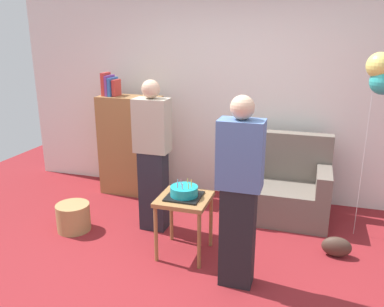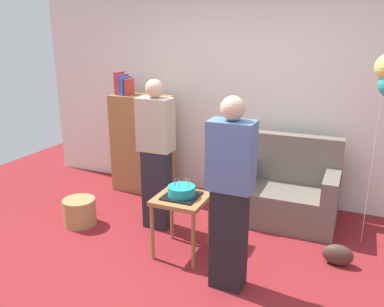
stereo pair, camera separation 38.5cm
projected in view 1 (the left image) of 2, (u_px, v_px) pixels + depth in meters
name	position (u px, v px, depth m)	size (l,w,h in m)	color
ground_plane	(189.00, 276.00, 3.53)	(8.00, 8.00, 0.00)	maroon
wall_back	(238.00, 93.00, 5.01)	(6.00, 0.10, 2.70)	silver
couch	(280.00, 188.00, 4.62)	(1.10, 0.70, 0.96)	#6B6056
bookshelf	(131.00, 144.00, 5.21)	(0.80, 0.36, 1.59)	olive
side_table	(184.00, 206.00, 3.76)	(0.48, 0.48, 0.59)	olive
birthday_cake	(184.00, 192.00, 3.72)	(0.32, 0.32, 0.17)	black
person_blowing_candles	(153.00, 156.00, 4.18)	(0.36, 0.22, 1.63)	#23232D
person_holding_cake	(239.00, 193.00, 3.21)	(0.36, 0.22, 1.63)	black
wicker_basket	(73.00, 217.00, 4.32)	(0.36, 0.36, 0.30)	#A88451
handbag	(336.00, 247.00, 3.82)	(0.28, 0.14, 0.20)	#473328
balloon_bunch	(382.00, 74.00, 3.70)	(0.29, 0.25, 1.91)	silver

